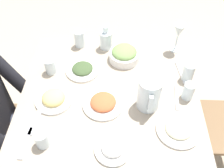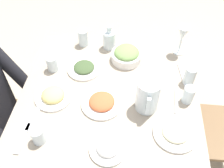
# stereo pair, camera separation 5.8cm
# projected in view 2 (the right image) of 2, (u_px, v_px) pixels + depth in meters

# --- Properties ---
(ground_plane) EXTENTS (8.00, 8.00, 0.00)m
(ground_plane) POSITION_uv_depth(u_px,v_px,m) (110.00, 153.00, 1.98)
(ground_plane) COLOR tan
(dining_table) EXTENTS (1.00, 1.00, 0.74)m
(dining_table) POSITION_uv_depth(u_px,v_px,m) (110.00, 104.00, 1.51)
(dining_table) COLOR gray
(dining_table) RESTS_ON ground_plane
(water_pitcher) EXTENTS (0.16, 0.12, 0.19)m
(water_pitcher) POSITION_uv_depth(u_px,v_px,m) (148.00, 95.00, 1.28)
(water_pitcher) COLOR silver
(water_pitcher) RESTS_ON dining_table
(salad_bowl) EXTENTS (0.19, 0.19, 0.09)m
(salad_bowl) POSITION_uv_depth(u_px,v_px,m) (127.00, 55.00, 1.57)
(salad_bowl) COLOR white
(salad_bowl) RESTS_ON dining_table
(plate_fries) EXTENTS (0.20, 0.20, 0.06)m
(plate_fries) POSITION_uv_depth(u_px,v_px,m) (53.00, 96.00, 1.38)
(plate_fries) COLOR white
(plate_fries) RESTS_ON dining_table
(plate_rice_curry) EXTENTS (0.22, 0.22, 0.05)m
(plate_rice_curry) POSITION_uv_depth(u_px,v_px,m) (102.00, 102.00, 1.35)
(plate_rice_curry) COLOR white
(plate_rice_curry) RESTS_ON dining_table
(plate_yoghurt) EXTENTS (0.18, 0.18, 0.05)m
(plate_yoghurt) POSITION_uv_depth(u_px,v_px,m) (108.00, 148.00, 1.17)
(plate_yoghurt) COLOR white
(plate_yoghurt) RESTS_ON dining_table
(plate_dolmas) EXTENTS (0.20, 0.20, 0.04)m
(plate_dolmas) POSITION_uv_depth(u_px,v_px,m) (84.00, 68.00, 1.53)
(plate_dolmas) COLOR white
(plate_dolmas) RESTS_ON dining_table
(plate_beans) EXTENTS (0.22, 0.22, 0.04)m
(plate_beans) POSITION_uv_depth(u_px,v_px,m) (175.00, 132.00, 1.23)
(plate_beans) COLOR white
(plate_beans) RESTS_ON dining_table
(water_glass_far_left) EXTENTS (0.06, 0.06, 0.10)m
(water_glass_far_left) POSITION_uv_depth(u_px,v_px,m) (189.00, 95.00, 1.34)
(water_glass_far_left) COLOR silver
(water_glass_far_left) RESTS_ON dining_table
(water_glass_near_right) EXTENTS (0.07, 0.07, 0.11)m
(water_glass_near_right) POSITION_uv_depth(u_px,v_px,m) (190.00, 75.00, 1.43)
(water_glass_near_right) COLOR silver
(water_glass_near_right) RESTS_ON dining_table
(water_glass_far_right) EXTENTS (0.07, 0.07, 0.11)m
(water_glass_far_right) POSITION_uv_depth(u_px,v_px,m) (83.00, 38.00, 1.67)
(water_glass_far_right) COLOR silver
(water_glass_far_right) RESTS_ON dining_table
(water_glass_by_pitcher) EXTENTS (0.07, 0.07, 0.09)m
(water_glass_by_pitcher) POSITION_uv_depth(u_px,v_px,m) (38.00, 135.00, 1.19)
(water_glass_by_pitcher) COLOR silver
(water_glass_by_pitcher) RESTS_ON dining_table
(water_glass_near_left) EXTENTS (0.07, 0.07, 0.09)m
(water_glass_near_left) POSITION_uv_depth(u_px,v_px,m) (52.00, 64.00, 1.51)
(water_glass_near_left) COLOR silver
(water_glass_near_left) RESTS_ON dining_table
(wine_glass) EXTENTS (0.08, 0.08, 0.20)m
(wine_glass) POSITION_uv_depth(u_px,v_px,m) (183.00, 35.00, 1.55)
(wine_glass) COLOR silver
(wine_glass) RESTS_ON dining_table
(oil_carafe) EXTENTS (0.08, 0.08, 0.16)m
(oil_carafe) POSITION_uv_depth(u_px,v_px,m) (109.00, 40.00, 1.65)
(oil_carafe) COLOR silver
(oil_carafe) RESTS_ON dining_table
(fork_near) EXTENTS (0.17, 0.05, 0.01)m
(fork_near) POSITION_uv_depth(u_px,v_px,m) (34.00, 117.00, 1.30)
(fork_near) COLOR silver
(fork_near) RESTS_ON dining_table
(knife_near) EXTENTS (0.19, 0.04, 0.01)m
(knife_near) POSITION_uv_depth(u_px,v_px,m) (182.00, 75.00, 1.51)
(knife_near) COLOR silver
(knife_near) RESTS_ON dining_table
(fork_far) EXTENTS (0.17, 0.03, 0.01)m
(fork_far) POSITION_uv_depth(u_px,v_px,m) (22.00, 138.00, 1.22)
(fork_far) COLOR silver
(fork_far) RESTS_ON dining_table
(knife_far) EXTENTS (0.19, 0.03, 0.01)m
(knife_far) POSITION_uv_depth(u_px,v_px,m) (177.00, 100.00, 1.38)
(knife_far) COLOR silver
(knife_far) RESTS_ON dining_table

